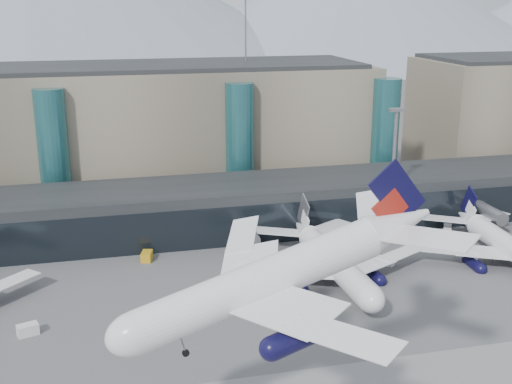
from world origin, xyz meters
TOP-DOWN VIEW (x-y plane):
  - concourse at (-0.02, 57.73)m, footprint 170.00×27.00m
  - terminal_main at (-25.00, 90.00)m, footprint 130.00×30.00m
  - teal_towers at (-14.99, 74.01)m, footprint 116.40×19.40m
  - lightmast_mid at (30.00, 48.00)m, footprint 3.00×1.20m
  - hero_jet at (-7.69, -8.27)m, footprint 35.86×35.92m
  - jet_parked_mid at (11.40, 32.52)m, footprint 37.39×36.29m
  - jet_parked_right at (44.48, 32.43)m, footprint 35.24×34.51m
  - veh_a at (-36.74, 22.67)m, footprint 3.23×2.44m
  - veh_b at (-18.40, 45.97)m, footprint 2.45×3.23m
  - veh_c at (-2.93, 26.65)m, footprint 3.51×2.70m
  - veh_d at (41.79, 46.00)m, footprint 2.78×3.24m
  - veh_g at (23.11, 33.95)m, footprint 2.68×2.87m
  - veh_h at (0.32, 18.00)m, footprint 4.15×3.86m

SIDE VIEW (x-z plane):
  - veh_g at x=23.11m, z-range 0.00..1.46m
  - veh_a at x=-36.74m, z-range 0.00..1.61m
  - veh_d at x=41.79m, z-range 0.00..1.63m
  - veh_b at x=-18.40m, z-range 0.00..1.66m
  - veh_c at x=-2.93m, z-range 0.00..1.74m
  - veh_h at x=0.32m, z-range 0.00..2.06m
  - jet_parked_right at x=44.48m, z-range -1.38..9.98m
  - jet_parked_mid at x=11.40m, z-range -1.47..10.57m
  - concourse at x=-0.02m, z-range -0.03..9.97m
  - teal_towers at x=-14.99m, z-range -8.99..37.01m
  - lightmast_mid at x=30.00m, z-range 1.62..27.22m
  - terminal_main at x=-25.00m, z-range -0.06..30.94m
  - hero_jet at x=-7.69m, z-range 15.12..26.78m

